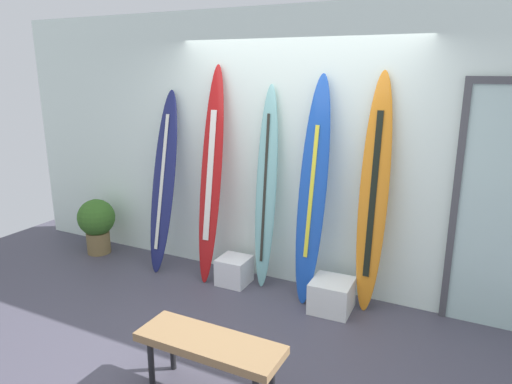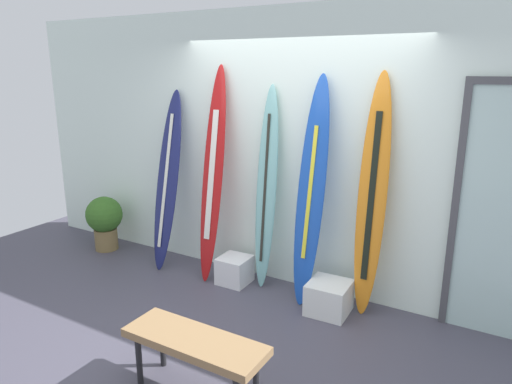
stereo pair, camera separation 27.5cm
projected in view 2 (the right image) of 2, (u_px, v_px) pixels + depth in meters
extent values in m
cube|color=#464452|center=(229.00, 338.00, 3.99)|extent=(8.00, 8.00, 0.04)
cube|color=white|center=(298.00, 152.00, 4.70)|extent=(7.20, 0.20, 2.80)
ellipsoid|color=navy|center=(168.00, 181.00, 5.19)|extent=(0.29, 0.51, 2.00)
cube|color=silver|center=(165.00, 181.00, 5.16)|extent=(0.04, 0.34, 1.46)
ellipsoid|color=#AD1516|center=(213.00, 175.00, 4.87)|extent=(0.27, 0.48, 2.26)
cube|color=silver|center=(211.00, 175.00, 4.85)|extent=(0.08, 0.26, 1.33)
cone|color=black|center=(208.00, 262.00, 5.00)|extent=(0.07, 0.09, 0.11)
ellipsoid|color=#7CBDBC|center=(266.00, 189.00, 4.69)|extent=(0.22, 0.29, 2.08)
cube|color=#282720|center=(265.00, 189.00, 4.66)|extent=(0.03, 0.17, 1.50)
cone|color=black|center=(264.00, 269.00, 4.87)|extent=(0.07, 0.08, 0.11)
ellipsoid|color=blue|center=(311.00, 193.00, 4.35)|extent=(0.30, 0.42, 2.18)
cube|color=yellow|center=(310.00, 193.00, 4.32)|extent=(0.05, 0.21, 1.24)
cone|color=black|center=(304.00, 284.00, 4.50)|extent=(0.07, 0.08, 0.11)
ellipsoid|color=orange|center=(372.00, 197.00, 4.14)|extent=(0.26, 0.28, 2.21)
cube|color=black|center=(371.00, 198.00, 4.12)|extent=(0.06, 0.17, 1.51)
cone|color=black|center=(364.00, 292.00, 4.33)|extent=(0.07, 0.08, 0.11)
cube|color=white|center=(235.00, 270.00, 4.94)|extent=(0.32, 0.32, 0.29)
cube|color=white|center=(329.00, 298.00, 4.33)|extent=(0.39, 0.39, 0.30)
cube|color=#47474C|center=(455.00, 211.00, 3.94)|extent=(0.06, 0.06, 2.10)
cylinder|color=olive|center=(106.00, 239.00, 5.86)|extent=(0.28, 0.28, 0.27)
sphere|color=#376724|center=(104.00, 214.00, 5.77)|extent=(0.45, 0.45, 0.45)
cube|color=olive|center=(195.00, 341.00, 3.18)|extent=(1.04, 0.36, 0.06)
cylinder|color=black|center=(139.00, 360.00, 3.34)|extent=(0.04, 0.04, 0.38)
cylinder|color=black|center=(162.00, 343.00, 3.54)|extent=(0.04, 0.04, 0.38)
cylinder|color=black|center=(256.00, 379.00, 3.14)|extent=(0.04, 0.04, 0.38)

